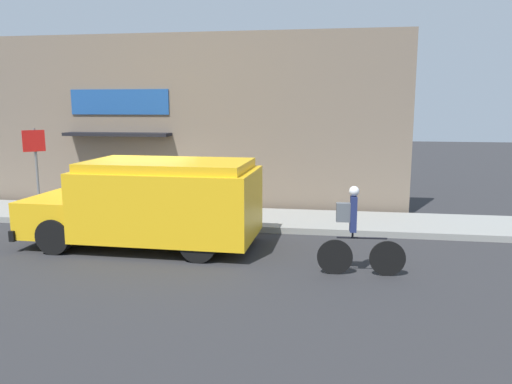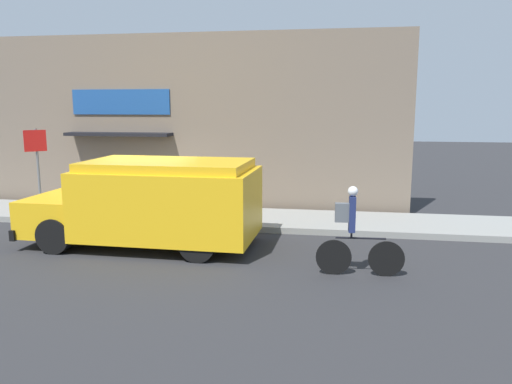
% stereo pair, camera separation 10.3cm
% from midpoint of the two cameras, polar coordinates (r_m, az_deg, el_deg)
% --- Properties ---
extents(ground_plane, '(70.00, 70.00, 0.00)m').
position_cam_midpoint_polar(ground_plane, '(13.62, -12.87, -4.08)').
color(ground_plane, '#2B2B2D').
extents(sidewalk, '(28.00, 2.36, 0.16)m').
position_cam_midpoint_polar(sidewalk, '(14.68, -11.18, -2.70)').
color(sidewalk, gray).
rests_on(sidewalk, ground_plane).
extents(storefront, '(14.30, 0.77, 5.37)m').
position_cam_midpoint_polar(storefront, '(15.75, -9.78, 7.77)').
color(storefront, '#756656').
rests_on(storefront, ground_plane).
extents(school_bus, '(5.35, 2.75, 2.00)m').
position_cam_midpoint_polar(school_bus, '(11.66, -11.90, -1.15)').
color(school_bus, yellow).
rests_on(school_bus, ground_plane).
extents(cyclist, '(1.68, 0.21, 1.73)m').
position_cam_midpoint_polar(cyclist, '(9.70, 11.02, -4.74)').
color(cyclist, black).
rests_on(cyclist, ground_plane).
extents(stop_sign_post, '(0.45, 0.45, 2.43)m').
position_cam_midpoint_polar(stop_sign_post, '(15.45, -24.07, 3.68)').
color(stop_sign_post, slate).
rests_on(stop_sign_post, sidewalk).
extents(trash_bin, '(0.57, 0.57, 0.83)m').
position_cam_midpoint_polar(trash_bin, '(15.50, -17.00, -0.40)').
color(trash_bin, slate).
rests_on(trash_bin, sidewalk).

